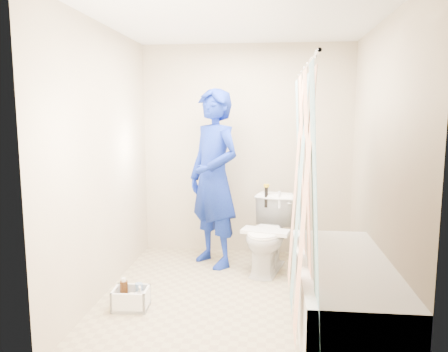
# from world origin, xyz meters

# --- Properties ---
(floor) EXTENTS (2.60, 2.60, 0.00)m
(floor) POSITION_xyz_m (0.00, 0.00, 0.00)
(floor) COLOR tan
(floor) RESTS_ON ground
(ceiling) EXTENTS (2.40, 2.60, 0.02)m
(ceiling) POSITION_xyz_m (0.00, 0.00, 2.40)
(ceiling) COLOR white
(ceiling) RESTS_ON wall_back
(wall_back) EXTENTS (2.40, 0.02, 2.40)m
(wall_back) POSITION_xyz_m (0.00, 1.30, 1.20)
(wall_back) COLOR beige
(wall_back) RESTS_ON ground
(wall_front) EXTENTS (2.40, 0.02, 2.40)m
(wall_front) POSITION_xyz_m (0.00, -1.30, 1.20)
(wall_front) COLOR beige
(wall_front) RESTS_ON ground
(wall_left) EXTENTS (0.02, 2.60, 2.40)m
(wall_left) POSITION_xyz_m (-1.20, 0.00, 1.20)
(wall_left) COLOR beige
(wall_left) RESTS_ON ground
(wall_right) EXTENTS (0.02, 2.60, 2.40)m
(wall_right) POSITION_xyz_m (1.20, 0.00, 1.20)
(wall_right) COLOR beige
(wall_right) RESTS_ON ground
(bathtub) EXTENTS (0.70, 1.75, 0.50)m
(bathtub) POSITION_xyz_m (0.85, -0.43, 0.27)
(bathtub) COLOR white
(bathtub) RESTS_ON ground
(curtain_rod) EXTENTS (0.02, 1.90, 0.02)m
(curtain_rod) POSITION_xyz_m (0.52, -0.43, 1.95)
(curtain_rod) COLOR silver
(curtain_rod) RESTS_ON wall_back
(shower_curtain) EXTENTS (0.06, 1.75, 1.80)m
(shower_curtain) POSITION_xyz_m (0.52, -0.43, 1.02)
(shower_curtain) COLOR white
(shower_curtain) RESTS_ON curtain_rod
(toilet) EXTENTS (0.60, 0.83, 0.77)m
(toilet) POSITION_xyz_m (0.27, 0.67, 0.38)
(toilet) COLOR white
(toilet) RESTS_ON ground
(tank_lid) EXTENTS (0.51, 0.31, 0.04)m
(tank_lid) POSITION_xyz_m (0.24, 0.55, 0.45)
(tank_lid) COLOR white
(tank_lid) RESTS_ON toilet
(tank_internals) EXTENTS (0.18, 0.08, 0.25)m
(tank_internals) POSITION_xyz_m (0.28, 0.87, 0.76)
(tank_internals) COLOR black
(tank_internals) RESTS_ON toilet
(plumber) EXTENTS (0.81, 0.80, 1.88)m
(plumber) POSITION_xyz_m (-0.32, 0.81, 0.94)
(plumber) COLOR #1010A2
(plumber) RESTS_ON ground
(cleaning_caddy) EXTENTS (0.30, 0.25, 0.22)m
(cleaning_caddy) POSITION_xyz_m (-0.86, -0.36, 0.08)
(cleaning_caddy) COLOR white
(cleaning_caddy) RESTS_ON ground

